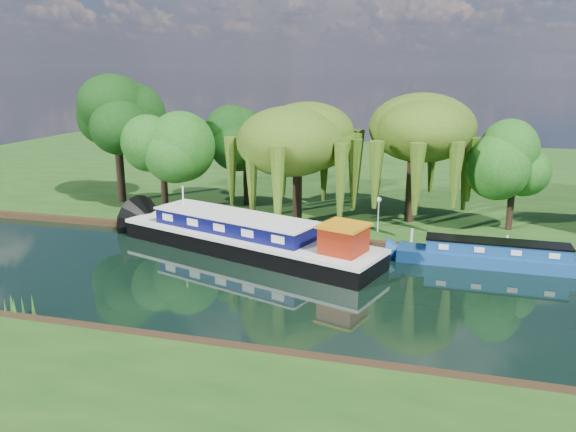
% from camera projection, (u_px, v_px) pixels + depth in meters
% --- Properties ---
extents(ground, '(120.00, 120.00, 0.00)m').
position_uv_depth(ground, '(346.00, 291.00, 30.78)').
color(ground, black).
extents(far_bank, '(120.00, 52.00, 0.45)m').
position_uv_depth(far_bank, '(397.00, 175.00, 62.41)').
color(far_bank, '#173E11').
rests_on(far_bank, ground).
extents(dutch_barge, '(19.15, 9.95, 3.96)m').
position_uv_depth(dutch_barge, '(248.00, 238.00, 37.00)').
color(dutch_barge, black).
rests_on(dutch_barge, ground).
extents(narrowboat, '(11.98, 2.14, 1.74)m').
position_uv_depth(narrowboat, '(496.00, 256.00, 34.51)').
color(narrowboat, navy).
rests_on(narrowboat, ground).
extents(red_dinghy, '(3.70, 3.17, 0.65)m').
position_uv_depth(red_dinghy, '(266.00, 250.00, 37.58)').
color(red_dinghy, maroon).
rests_on(red_dinghy, ground).
extents(willow_left, '(7.07, 7.07, 8.47)m').
position_uv_depth(willow_left, '(298.00, 141.00, 41.32)').
color(willow_left, black).
rests_on(willow_left, far_bank).
extents(willow_right, '(7.16, 7.16, 8.72)m').
position_uv_depth(willow_right, '(413.00, 138.00, 41.42)').
color(willow_right, black).
rests_on(willow_right, far_bank).
extents(tree_far_left, '(4.85, 4.85, 7.81)m').
position_uv_depth(tree_far_left, '(162.00, 147.00, 44.37)').
color(tree_far_left, black).
rests_on(tree_far_left, far_bank).
extents(tree_far_back, '(5.84, 5.84, 9.82)m').
position_uv_depth(tree_far_back, '(117.00, 123.00, 47.75)').
color(tree_far_back, black).
rests_on(tree_far_back, far_bank).
extents(tree_far_mid, '(4.67, 4.67, 7.65)m').
position_uv_depth(tree_far_mid, '(246.00, 143.00, 47.10)').
color(tree_far_mid, black).
rests_on(tree_far_mid, far_bank).
extents(tree_far_right, '(4.17, 4.17, 6.82)m').
position_uv_depth(tree_far_right, '(515.00, 165.00, 39.66)').
color(tree_far_right, black).
rests_on(tree_far_right, far_bank).
extents(lamppost, '(0.36, 0.36, 2.56)m').
position_uv_depth(lamppost, '(379.00, 205.00, 39.82)').
color(lamppost, silver).
rests_on(lamppost, far_bank).
extents(mooring_posts, '(19.16, 0.16, 1.00)m').
position_uv_depth(mooring_posts, '(360.00, 232.00, 38.49)').
color(mooring_posts, silver).
rests_on(mooring_posts, far_bank).
extents(reeds_near, '(33.70, 1.50, 1.10)m').
position_uv_depth(reeds_near, '(489.00, 368.00, 21.83)').
color(reeds_near, '#225516').
rests_on(reeds_near, ground).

